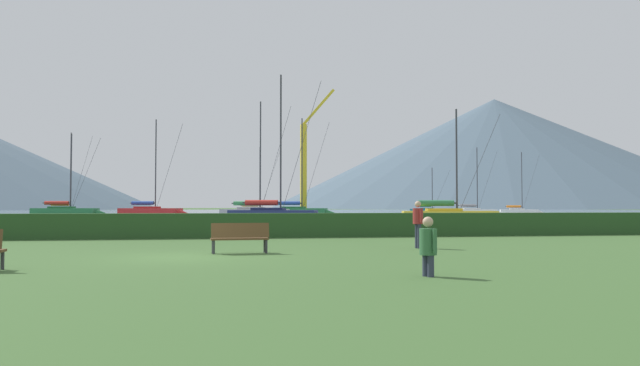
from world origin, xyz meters
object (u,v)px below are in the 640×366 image
Objects in this scene: sailboat_slip_4 at (67,212)px; person_standing_walker at (418,220)px; sailboat_slip_3 at (275,215)px; sailboat_slip_9 at (66,212)px; person_seated_viewer at (428,244)px; sailboat_slip_10 at (520,212)px; sailboat_slip_0 at (451,217)px; park_bench_under_tree at (240,236)px; sailboat_slip_7 at (151,212)px; sailboat_slip_12 at (430,211)px; sailboat_slip_1 at (298,212)px; dock_crane at (305,176)px; sailboat_slip_2 at (474,212)px; sailboat_slip_8 at (257,212)px; sailboat_slip_6 at (256,213)px.

sailboat_slip_4 is 7.40× the size of person_standing_walker.
sailboat_slip_3 is 38.87m from sailboat_slip_9.
sailboat_slip_9 reaches higher than person_seated_viewer.
sailboat_slip_10 is (70.54, -0.64, -0.12)m from sailboat_slip_4.
sailboat_slip_9 reaches higher than sailboat_slip_0.
sailboat_slip_4 is 9.77× the size of person_seated_viewer.
park_bench_under_tree is (18.89, -63.74, -0.21)m from sailboat_slip_9.
sailboat_slip_9 is 6.47× the size of person_standing_walker.
sailboat_slip_10 is (57.43, 12.71, -0.17)m from sailboat_slip_7.
sailboat_slip_12 is (31.81, 49.81, -0.11)m from sailboat_slip_3.
sailboat_slip_10 is at bearing 39.36° from sailboat_slip_1.
sailboat_slip_10 is 5.74× the size of park_bench_under_tree.
sailboat_slip_7 is 10.62m from sailboat_slip_9.
dock_crane is (7.40, 32.18, 4.92)m from sailboat_slip_3.
sailboat_slip_12 is (19.05, 56.87, -0.05)m from sailboat_slip_0.
sailboat_slip_9 is (-56.88, -4.28, 0.11)m from sailboat_slip_2.
sailboat_slip_7 is at bearing -26.10° from sailboat_slip_4.
sailboat_slip_8 is 8.59× the size of person_seated_viewer.
sailboat_slip_9 is at bearing -165.50° from sailboat_slip_2.
sailboat_slip_8 is 76.15m from person_standing_walker.
sailboat_slip_4 is 1.50× the size of sailboat_slip_12.
sailboat_slip_2 is 57.04m from sailboat_slip_9.
sailboat_slip_12 reaches higher than person_standing_walker.
sailboat_slip_0 reaches higher than person_seated_viewer.
sailboat_slip_7 is 7.65× the size of person_standing_walker.
sailboat_slip_8 is 77.74m from park_bench_under_tree.
sailboat_slip_9 reaches higher than person_standing_walker.
sailboat_slip_9 is at bearing 143.89° from sailboat_slip_3.
sailboat_slip_2 is 38.57m from sailboat_slip_6.
sailboat_slip_0 is 0.86× the size of sailboat_slip_10.
sailboat_slip_6 reaches higher than sailboat_slip_12.
sailboat_slip_1 reaches higher than park_bench_under_tree.
sailboat_slip_9 reaches higher than sailboat_slip_12.
sailboat_slip_12 is at bearing 44.98° from sailboat_slip_7.
sailboat_slip_1 is at bearing 4.41° from sailboat_slip_9.
person_standing_walker is (6.25, 1.34, 0.44)m from park_bench_under_tree.
sailboat_slip_4 is (-31.89, 14.43, -0.05)m from sailboat_slip_1.
sailboat_slip_4 is at bearing -169.70° from sailboat_slip_8.
sailboat_slip_12 is (57.67, 6.48, -0.09)m from sailboat_slip_4.
person_seated_viewer is at bearing -98.14° from sailboat_slip_10.
sailboat_slip_4 is at bearing 103.31° from person_standing_walker.
sailboat_slip_12 is (55.12, 18.70, -0.13)m from sailboat_slip_9.
sailboat_slip_4 is at bearing 140.63° from sailboat_slip_0.
sailboat_slip_9 is 8.54× the size of person_seated_viewer.
sailboat_slip_0 is 0.84× the size of sailboat_slip_9.
person_seated_viewer is at bearing -53.82° from sailboat_slip_4.
sailboat_slip_2 is 46.63m from sailboat_slip_7.
sailboat_slip_2 reaches higher than person_standing_walker.
sailboat_slip_1 reaches higher than person_standing_walker.
dock_crane reaches higher than sailboat_slip_12.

